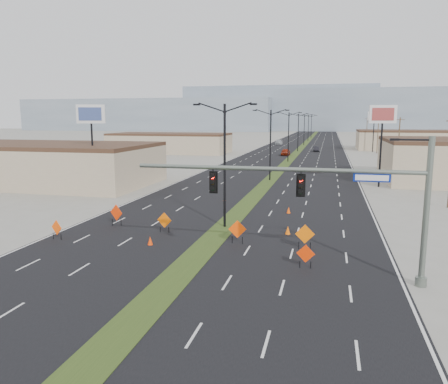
% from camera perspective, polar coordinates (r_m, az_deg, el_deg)
% --- Properties ---
extents(ground, '(600.00, 600.00, 0.00)m').
position_cam_1_polar(ground, '(25.15, -6.41, -11.14)').
color(ground, gray).
rests_on(ground, ground).
extents(road_surface, '(25.00, 400.00, 0.02)m').
position_cam_1_polar(road_surface, '(122.66, 9.73, 5.36)').
color(road_surface, black).
rests_on(road_surface, ground).
extents(median_strip, '(2.00, 400.00, 0.04)m').
position_cam_1_polar(median_strip, '(122.66, 9.73, 5.36)').
color(median_strip, '#2B4217').
rests_on(median_strip, ground).
extents(building_sw_near, '(40.00, 16.00, 5.00)m').
position_cam_1_polar(building_sw_near, '(67.92, -26.04, 3.27)').
color(building_sw_near, tan).
rests_on(building_sw_near, ground).
extents(building_sw_far, '(30.00, 14.00, 4.50)m').
position_cam_1_polar(building_sw_far, '(114.53, -7.06, 6.26)').
color(building_sw_far, tan).
rests_on(building_sw_far, ground).
extents(building_se_far, '(44.00, 16.00, 5.00)m').
position_cam_1_polar(building_se_far, '(135.55, 26.39, 5.96)').
color(building_se_far, tan).
rests_on(building_se_far, ground).
extents(mesa_west, '(180.00, 50.00, 22.00)m').
position_cam_1_polar(mesa_west, '(328.13, -9.61, 9.90)').
color(mesa_west, gray).
rests_on(mesa_west, ground).
extents(mesa_center, '(220.00, 50.00, 28.00)m').
position_cam_1_polar(mesa_center, '(323.68, 19.48, 10.02)').
color(mesa_center, gray).
rests_on(mesa_center, ground).
extents(mesa_backdrop, '(140.00, 50.00, 32.00)m').
position_cam_1_polar(mesa_backdrop, '(344.26, 7.29, 10.77)').
color(mesa_backdrop, gray).
rests_on(mesa_backdrop, ground).
extents(signal_mast, '(16.30, 0.60, 8.00)m').
position_cam_1_polar(signal_mast, '(24.42, 14.31, -0.34)').
color(signal_mast, slate).
rests_on(signal_mast, ground).
extents(streetlight_0, '(5.15, 0.24, 10.02)m').
position_cam_1_polar(streetlight_0, '(35.20, 0.09, 3.98)').
color(streetlight_0, black).
rests_on(streetlight_0, ground).
extents(streetlight_1, '(5.15, 0.24, 10.02)m').
position_cam_1_polar(streetlight_1, '(62.69, 6.08, 6.42)').
color(streetlight_1, black).
rests_on(streetlight_1, ground).
extents(streetlight_2, '(5.15, 0.24, 10.02)m').
position_cam_1_polar(streetlight_2, '(90.50, 8.42, 7.35)').
color(streetlight_2, black).
rests_on(streetlight_2, ground).
extents(streetlight_3, '(5.15, 0.24, 10.02)m').
position_cam_1_polar(streetlight_3, '(118.40, 9.67, 7.84)').
color(streetlight_3, black).
rests_on(streetlight_3, ground).
extents(streetlight_4, '(5.15, 0.24, 10.02)m').
position_cam_1_polar(streetlight_4, '(146.33, 10.44, 8.14)').
color(streetlight_4, black).
rests_on(streetlight_4, ground).
extents(streetlight_5, '(5.15, 0.24, 10.02)m').
position_cam_1_polar(streetlight_5, '(174.29, 10.96, 8.34)').
color(streetlight_5, black).
rests_on(streetlight_5, ground).
extents(streetlight_6, '(5.15, 0.24, 10.02)m').
position_cam_1_polar(streetlight_6, '(202.26, 11.34, 8.49)').
color(streetlight_6, black).
rests_on(streetlight_6, ground).
extents(utility_pole_1, '(1.60, 0.20, 9.00)m').
position_cam_1_polar(utility_pole_1, '(83.03, 21.85, 6.05)').
color(utility_pole_1, '#4C3823').
rests_on(utility_pole_1, ground).
extents(utility_pole_2, '(1.60, 0.20, 9.00)m').
position_cam_1_polar(utility_pole_2, '(117.74, 19.45, 7.06)').
color(utility_pole_2, '#4C3823').
rests_on(utility_pole_2, ground).
extents(utility_pole_3, '(1.60, 0.20, 9.00)m').
position_cam_1_polar(utility_pole_3, '(152.59, 18.14, 7.60)').
color(utility_pole_3, '#4C3823').
rests_on(utility_pole_3, ground).
extents(car_left, '(1.97, 4.77, 1.62)m').
position_cam_1_polar(car_left, '(106.15, 8.04, 5.19)').
color(car_left, maroon).
rests_on(car_left, ground).
extents(car_mid, '(1.71, 4.12, 1.32)m').
position_cam_1_polar(car_mid, '(119.84, 11.93, 5.51)').
color(car_mid, black).
rests_on(car_mid, ground).
extents(car_far, '(2.78, 5.84, 1.64)m').
position_cam_1_polar(car_far, '(148.48, 7.18, 6.47)').
color(car_far, '#A7ACB0').
rests_on(car_far, ground).
extents(construction_sign_0, '(1.07, 0.41, 1.49)m').
position_cam_1_polar(construction_sign_0, '(34.53, -21.02, -4.44)').
color(construction_sign_0, '#FC4905').
rests_on(construction_sign_0, ground).
extents(construction_sign_1, '(1.29, 0.51, 1.82)m').
position_cam_1_polar(construction_sign_1, '(37.38, -13.88, -2.71)').
color(construction_sign_1, red).
rests_on(construction_sign_1, ground).
extents(construction_sign_2, '(1.22, 0.19, 1.63)m').
position_cam_1_polar(construction_sign_2, '(34.46, -7.80, -3.76)').
color(construction_sign_2, '#ED5E04').
rests_on(construction_sign_2, ground).
extents(construction_sign_3, '(1.27, 0.27, 1.71)m').
position_cam_1_polar(construction_sign_3, '(31.24, 1.76, -4.98)').
color(construction_sign_3, '#FF4405').
rests_on(construction_sign_3, ground).
extents(construction_sign_4, '(1.32, 0.19, 1.77)m').
position_cam_1_polar(construction_sign_4, '(30.31, 10.52, -5.53)').
color(construction_sign_4, '#EA6204').
rests_on(construction_sign_4, ground).
extents(construction_sign_5, '(1.11, 0.11, 1.47)m').
position_cam_1_polar(construction_sign_5, '(26.71, 10.61, -8.03)').
color(construction_sign_5, red).
rests_on(construction_sign_5, ground).
extents(cone_0, '(0.41, 0.41, 0.63)m').
position_cam_1_polar(cone_0, '(31.53, -9.62, -6.29)').
color(cone_0, '#F23905').
rests_on(cone_0, ground).
extents(cone_1, '(0.47, 0.47, 0.67)m').
position_cam_1_polar(cone_1, '(34.19, 8.33, -4.95)').
color(cone_1, '#FA6105').
rests_on(cone_1, ground).
extents(cone_2, '(0.39, 0.39, 0.62)m').
position_cam_1_polar(cone_2, '(41.62, 8.44, -2.36)').
color(cone_2, '#FF4D05').
rests_on(cone_2, ground).
extents(cone_3, '(0.33, 0.33, 0.53)m').
position_cam_1_polar(cone_3, '(47.32, 0.09, -0.86)').
color(cone_3, '#F13B05').
rests_on(cone_3, ground).
extents(pole_sign_west, '(3.33, 1.54, 10.52)m').
position_cam_1_polar(pole_sign_west, '(56.83, -16.97, 8.99)').
color(pole_sign_west, black).
rests_on(pole_sign_west, ground).
extents(pole_sign_east_near, '(3.44, 0.89, 10.50)m').
position_cam_1_polar(pole_sign_east_near, '(59.88, 20.00, 8.83)').
color(pole_sign_east_near, black).
rests_on(pole_sign_east_near, ground).
extents(pole_sign_east_far, '(3.45, 0.91, 10.54)m').
position_cam_1_polar(pole_sign_east_far, '(122.15, 19.04, 9.03)').
color(pole_sign_east_far, black).
rests_on(pole_sign_east_far, ground).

